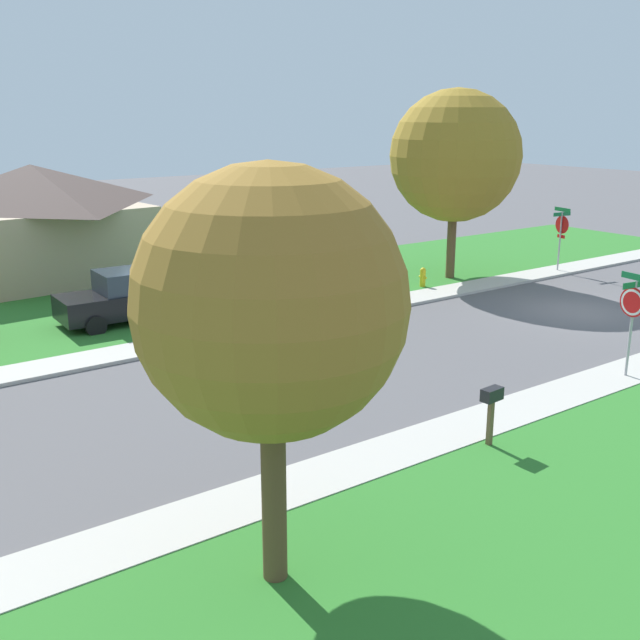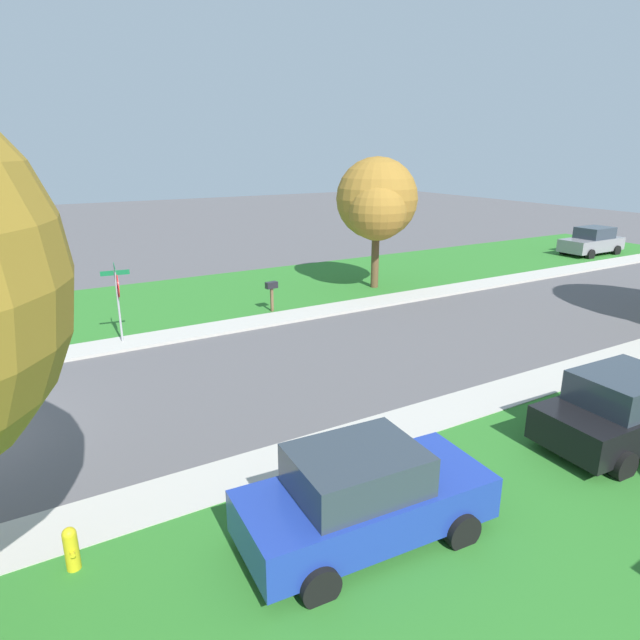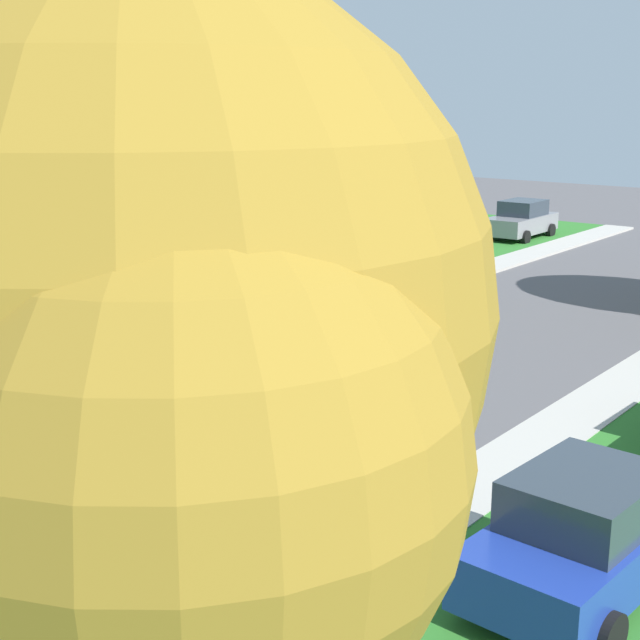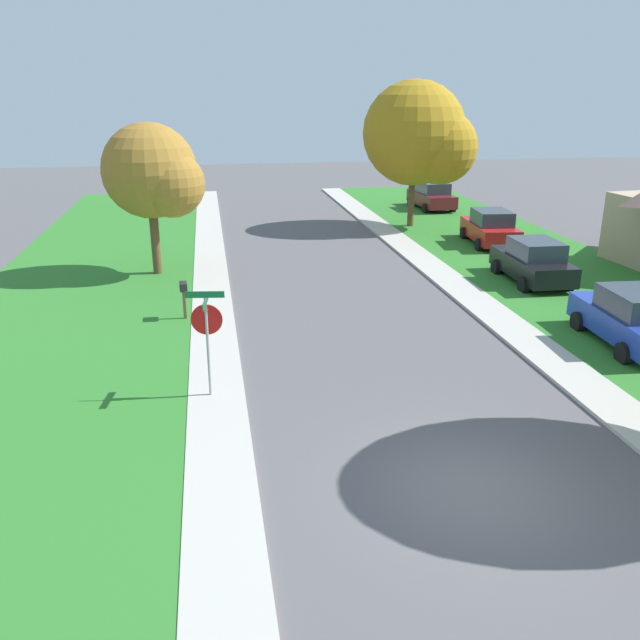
{
  "view_description": "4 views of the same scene",
  "coord_description": "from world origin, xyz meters",
  "px_view_note": "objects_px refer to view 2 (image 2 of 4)",
  "views": [
    {
      "loc": [
        -15.08,
        22.07,
        6.69
      ],
      "look_at": [
        0.34,
        10.88,
        1.4
      ],
      "focal_mm": 42.3,
      "sensor_mm": 36.0,
      "label": 1
    },
    {
      "loc": [
        13.9,
        1.7,
        6.41
      ],
      "look_at": [
        0.06,
        9.83,
        1.4
      ],
      "focal_mm": 30.84,
      "sensor_mm": 36.0,
      "label": 2
    },
    {
      "loc": [
        11.57,
        -4.65,
        6.59
      ],
      "look_at": [
        -1.26,
        11.61,
        1.4
      ],
      "focal_mm": 51.41,
      "sensor_mm": 36.0,
      "label": 3
    },
    {
      "loc": [
        -4.64,
        -10.19,
        7.23
      ],
      "look_at": [
        -1.85,
        6.25,
        1.4
      ],
      "focal_mm": 36.95,
      "sensor_mm": 36.0,
      "label": 4
    }
  ],
  "objects_px": {
    "mailbox": "(272,289)",
    "car_black_kerbside_mid": "(625,409)",
    "stop_sign_far_corner": "(118,291)",
    "car_blue_across_road": "(364,496)",
    "tree_sidewalk_mid": "(377,202)",
    "car_grey_near_corner": "(592,241)",
    "fire_hydrant": "(71,549)"
  },
  "relations": [
    {
      "from": "mailbox",
      "to": "car_black_kerbside_mid",
      "type": "bearing_deg",
      "value": 9.65
    },
    {
      "from": "stop_sign_far_corner",
      "to": "mailbox",
      "type": "height_order",
      "value": "stop_sign_far_corner"
    },
    {
      "from": "car_black_kerbside_mid",
      "to": "car_blue_across_road",
      "type": "relative_size",
      "value": 0.99
    },
    {
      "from": "car_blue_across_road",
      "to": "mailbox",
      "type": "relative_size",
      "value": 3.36
    },
    {
      "from": "car_black_kerbside_mid",
      "to": "tree_sidewalk_mid",
      "type": "height_order",
      "value": "tree_sidewalk_mid"
    },
    {
      "from": "car_grey_near_corner",
      "to": "car_blue_across_road",
      "type": "distance_m",
      "value": 31.0
    },
    {
      "from": "fire_hydrant",
      "to": "mailbox",
      "type": "height_order",
      "value": "mailbox"
    },
    {
      "from": "car_grey_near_corner",
      "to": "tree_sidewalk_mid",
      "type": "distance_m",
      "value": 17.27
    },
    {
      "from": "stop_sign_far_corner",
      "to": "car_blue_across_road",
      "type": "xyz_separation_m",
      "value": [
        12.32,
        1.44,
        -1.01
      ]
    },
    {
      "from": "car_grey_near_corner",
      "to": "tree_sidewalk_mid",
      "type": "relative_size",
      "value": 0.71
    },
    {
      "from": "car_blue_across_road",
      "to": "fire_hydrant",
      "type": "bearing_deg",
      "value": -111.09
    },
    {
      "from": "mailbox",
      "to": "tree_sidewalk_mid",
      "type": "bearing_deg",
      "value": 100.04
    },
    {
      "from": "car_black_kerbside_mid",
      "to": "mailbox",
      "type": "relative_size",
      "value": 3.32
    },
    {
      "from": "stop_sign_far_corner",
      "to": "fire_hydrant",
      "type": "xyz_separation_m",
      "value": [
        10.64,
        -2.93,
        -1.45
      ]
    },
    {
      "from": "tree_sidewalk_mid",
      "to": "car_blue_across_road",
      "type": "bearing_deg",
      "value": -36.5
    },
    {
      "from": "tree_sidewalk_mid",
      "to": "fire_hydrant",
      "type": "height_order",
      "value": "tree_sidewalk_mid"
    },
    {
      "from": "stop_sign_far_corner",
      "to": "mailbox",
      "type": "distance_m",
      "value": 6.13
    },
    {
      "from": "car_grey_near_corner",
      "to": "fire_hydrant",
      "type": "bearing_deg",
      "value": -68.07
    },
    {
      "from": "stop_sign_far_corner",
      "to": "car_blue_across_road",
      "type": "relative_size",
      "value": 0.63
    },
    {
      "from": "car_black_kerbside_mid",
      "to": "fire_hydrant",
      "type": "relative_size",
      "value": 5.25
    },
    {
      "from": "car_blue_across_road",
      "to": "car_black_kerbside_mid",
      "type": "bearing_deg",
      "value": 87.35
    },
    {
      "from": "car_black_kerbside_mid",
      "to": "car_grey_near_corner",
      "type": "xyz_separation_m",
      "value": [
        -14.79,
        20.55,
        0.0
      ]
    },
    {
      "from": "fire_hydrant",
      "to": "mailbox",
      "type": "bearing_deg",
      "value": 141.9
    },
    {
      "from": "car_black_kerbside_mid",
      "to": "tree_sidewalk_mid",
      "type": "distance_m",
      "value": 15.23
    },
    {
      "from": "car_blue_across_road",
      "to": "car_grey_near_corner",
      "type": "bearing_deg",
      "value": 117.84
    },
    {
      "from": "mailbox",
      "to": "fire_hydrant",
      "type": "bearing_deg",
      "value": -38.1
    },
    {
      "from": "tree_sidewalk_mid",
      "to": "mailbox",
      "type": "distance_m",
      "value": 6.72
    },
    {
      "from": "car_grey_near_corner",
      "to": "car_blue_across_road",
      "type": "relative_size",
      "value": 0.98
    },
    {
      "from": "car_black_kerbside_mid",
      "to": "fire_hydrant",
      "type": "xyz_separation_m",
      "value": [
        -2.0,
        -11.22,
        -0.44
      ]
    },
    {
      "from": "mailbox",
      "to": "stop_sign_far_corner",
      "type": "bearing_deg",
      "value": -82.77
    },
    {
      "from": "car_black_kerbside_mid",
      "to": "mailbox",
      "type": "distance_m",
      "value": 13.6
    },
    {
      "from": "tree_sidewalk_mid",
      "to": "car_black_kerbside_mid",
      "type": "bearing_deg",
      "value": -13.98
    }
  ]
}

